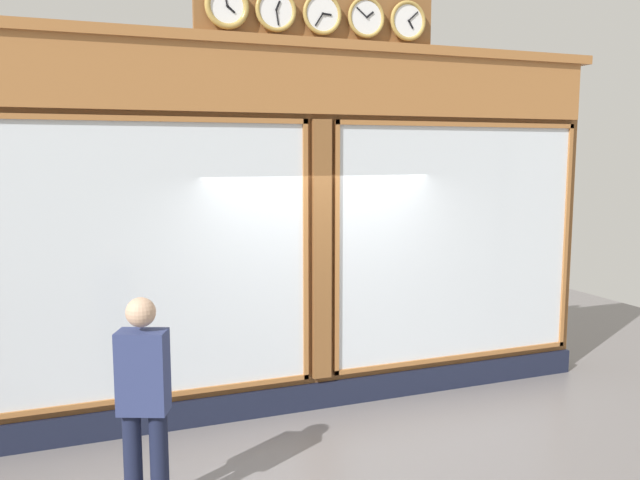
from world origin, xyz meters
name	(u,v)px	position (x,y,z in m)	size (l,w,h in m)	color
shop_facade	(316,225)	(0.00, -0.13, 1.97)	(6.79, 0.42, 4.41)	brown
pedestrian	(144,398)	(2.00, 1.54, 0.93)	(0.42, 0.34, 1.69)	#191E38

